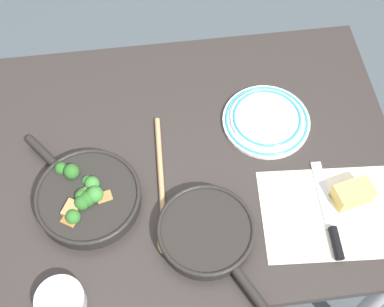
{
  "coord_description": "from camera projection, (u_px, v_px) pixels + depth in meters",
  "views": [
    {
      "loc": [
        0.1,
        0.75,
        2.02
      ],
      "look_at": [
        0.0,
        0.0,
        0.76
      ],
      "focal_mm": 50.0,
      "sensor_mm": 36.0,
      "label": 1
    }
  ],
  "objects": [
    {
      "name": "grater_knife",
      "position": [
        331.0,
        223.0,
        1.38
      ],
      "size": [
        0.04,
        0.28,
        0.02
      ],
      "rotation": [
        0.0,
        0.0,
        4.68
      ],
      "color": "silver",
      "rests_on": "dining_table_red"
    },
    {
      "name": "skillet_broccoli",
      "position": [
        87.0,
        196.0,
        1.4
      ],
      "size": [
        0.31,
        0.35,
        0.07
      ],
      "rotation": [
        0.0,
        0.0,
        5.37
      ],
      "color": "black",
      "rests_on": "dining_table_red"
    },
    {
      "name": "parchment_sheet",
      "position": [
        332.0,
        213.0,
        1.4
      ],
      "size": [
        0.39,
        0.29,
        0.0
      ],
      "color": "silver",
      "rests_on": "dining_table_red"
    },
    {
      "name": "skillet_eggs",
      "position": [
        207.0,
        232.0,
        1.35
      ],
      "size": [
        0.26,
        0.37,
        0.04
      ],
      "rotation": [
        0.0,
        0.0,
        2.05
      ],
      "color": "black",
      "rests_on": "dining_table_red"
    },
    {
      "name": "dinner_plate_stack",
      "position": [
        266.0,
        120.0,
        1.54
      ],
      "size": [
        0.25,
        0.25,
        0.03
      ],
      "color": "white",
      "rests_on": "dining_table_red"
    },
    {
      "name": "cheese_block",
      "position": [
        353.0,
        194.0,
        1.4
      ],
      "size": [
        0.11,
        0.08,
        0.05
      ],
      "color": "#E0C15B",
      "rests_on": "dining_table_red"
    },
    {
      "name": "ground_plane",
      "position": [
        192.0,
        251.0,
        2.12
      ],
      "size": [
        14.0,
        14.0,
        0.0
      ],
      "primitive_type": "plane",
      "color": "#424C51"
    },
    {
      "name": "dining_table_red",
      "position": [
        192.0,
        172.0,
        1.56
      ],
      "size": [
        1.15,
        0.86,
        0.74
      ],
      "color": "#2D2826",
      "rests_on": "ground_plane"
    },
    {
      "name": "wooden_spoon",
      "position": [
        162.0,
        198.0,
        1.42
      ],
      "size": [
        0.04,
        0.41,
        0.02
      ],
      "rotation": [
        0.0,
        0.0,
        1.53
      ],
      "color": "tan",
      "rests_on": "dining_table_red"
    },
    {
      "name": "prep_bowl_steel",
      "position": [
        61.0,
        301.0,
        1.26
      ],
      "size": [
        0.12,
        0.12,
        0.04
      ],
      "color": "#B7B7BC",
      "rests_on": "dining_table_red"
    }
  ]
}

